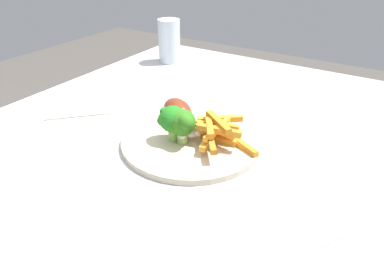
{
  "coord_description": "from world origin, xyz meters",
  "views": [
    {
      "loc": [
        0.49,
        0.33,
        1.09
      ],
      "look_at": [
        -0.0,
        0.02,
        0.76
      ],
      "focal_mm": 32.65,
      "sensor_mm": 36.0,
      "label": 1
    }
  ],
  "objects": [
    {
      "name": "carrot_fries_pile",
      "position": [
        -0.01,
        0.08,
        0.77
      ],
      "size": [
        0.14,
        0.14,
        0.05
      ],
      "color": "orange",
      "rests_on": "dinner_plate"
    },
    {
      "name": "dining_table",
      "position": [
        0.0,
        0.0,
        0.63
      ],
      "size": [
        1.11,
        0.87,
        0.73
      ],
      "color": "#B7B7BC",
      "rests_on": "ground_plane"
    },
    {
      "name": "chicken_drumstick_near",
      "position": [
        -0.04,
        -0.03,
        0.77
      ],
      "size": [
        0.1,
        0.13,
        0.05
      ],
      "color": "#511D10",
      "rests_on": "dinner_plate"
    },
    {
      "name": "water_glass",
      "position": [
        -0.38,
        -0.3,
        0.8
      ],
      "size": [
        0.07,
        0.07,
        0.13
      ],
      "primitive_type": "cylinder",
      "color": "silver",
      "rests_on": "dining_table"
    },
    {
      "name": "broccoli_floret_middle",
      "position": [
        0.03,
        -0.0,
        0.79
      ],
      "size": [
        0.05,
        0.06,
        0.07
      ],
      "color": "#85BF5B",
      "rests_on": "dinner_plate"
    },
    {
      "name": "broccoli_floret_front",
      "position": [
        0.03,
        0.02,
        0.79
      ],
      "size": [
        0.05,
        0.06,
        0.07
      ],
      "color": "#92B454",
      "rests_on": "dinner_plate"
    },
    {
      "name": "chicken_drumstick_extra",
      "position": [
        -0.04,
        -0.03,
        0.76
      ],
      "size": [
        0.13,
        0.11,
        0.04
      ],
      "color": "#531812",
      "rests_on": "dinner_plate"
    },
    {
      "name": "dinner_plate",
      "position": [
        -0.0,
        0.02,
        0.74
      ],
      "size": [
        0.27,
        0.27,
        0.01
      ],
      "primitive_type": "cylinder",
      "color": "beige",
      "rests_on": "dining_table"
    },
    {
      "name": "napkin",
      "position": [
        -0.02,
        -0.31,
        0.73
      ],
      "size": [
        0.22,
        0.22,
        0.0
      ],
      "primitive_type": "cube",
      "rotation": [
        0.0,
        0.0,
        0.79
      ],
      "color": "beige",
      "rests_on": "dining_table"
    },
    {
      "name": "chicken_drumstick_far",
      "position": [
        -0.04,
        -0.03,
        0.76
      ],
      "size": [
        0.11,
        0.12,
        0.04
      ],
      "color": "#4B2011",
      "rests_on": "dinner_plate"
    }
  ]
}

